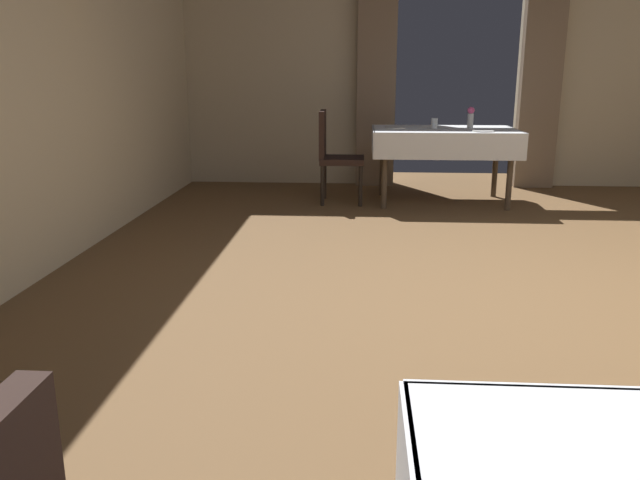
# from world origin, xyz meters

# --- Properties ---
(ground) EXTENTS (10.08, 10.08, 0.00)m
(ground) POSITION_xyz_m (0.00, 0.00, 0.00)
(ground) COLOR brown
(wall_back) EXTENTS (6.40, 0.27, 3.00)m
(wall_back) POSITION_xyz_m (0.00, 4.18, 1.52)
(wall_back) COLOR beige
(wall_back) RESTS_ON ground
(dining_table_mid) EXTENTS (1.44, 0.93, 0.75)m
(dining_table_mid) POSITION_xyz_m (-0.25, 3.07, 0.66)
(dining_table_mid) COLOR #4C3D2D
(dining_table_mid) RESTS_ON ground
(chair_mid_left) EXTENTS (0.44, 0.44, 0.93)m
(chair_mid_left) POSITION_xyz_m (-1.35, 3.00, 0.52)
(chair_mid_left) COLOR black
(chair_mid_left) RESTS_ON ground
(flower_vase_mid) EXTENTS (0.07, 0.07, 0.21)m
(flower_vase_mid) POSITION_xyz_m (0.01, 3.10, 0.87)
(flower_vase_mid) COLOR silver
(flower_vase_mid) RESTS_ON dining_table_mid
(plate_mid_b) EXTENTS (0.21, 0.21, 0.01)m
(plate_mid_b) POSITION_xyz_m (-0.74, 3.10, 0.76)
(plate_mid_b) COLOR white
(plate_mid_b) RESTS_ON dining_table_mid
(plate_mid_c) EXTENTS (0.20, 0.20, 0.01)m
(plate_mid_c) POSITION_xyz_m (0.08, 2.78, 0.76)
(plate_mid_c) COLOR white
(plate_mid_c) RESTS_ON dining_table_mid
(glass_mid_d) EXTENTS (0.07, 0.07, 0.10)m
(glass_mid_d) POSITION_xyz_m (-0.35, 3.10, 0.80)
(glass_mid_d) COLOR silver
(glass_mid_d) RESTS_ON dining_table_mid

